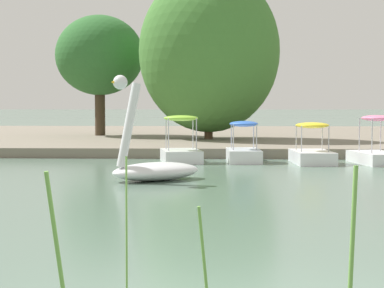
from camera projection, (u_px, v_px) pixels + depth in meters
shore_bank_far at (227, 137)px, 35.79m from camera, size 141.28×24.91×0.37m
swan_boat at (153, 165)px, 16.69m from camera, size 2.72×2.36×2.72m
pedal_boat_pink at (376, 150)px, 21.49m from camera, size 1.64×2.48×1.63m
pedal_boat_yellow at (312, 151)px, 21.56m from camera, size 1.36×2.37×1.39m
pedal_boat_blue at (244, 149)px, 22.11m from camera, size 1.20×2.17×1.42m
pedal_boat_lime at (181, 149)px, 22.03m from camera, size 1.61×2.18×1.62m
tree_broadleaf_left at (100, 56)px, 33.34m from camera, size 6.49×6.52×6.26m
tree_willow_near_path at (209, 52)px, 29.93m from camera, size 7.63×6.80×7.87m
reed_clump_foreground at (106, 275)px, 4.88m from camera, size 3.42×1.02×1.56m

